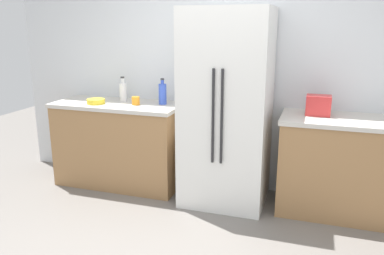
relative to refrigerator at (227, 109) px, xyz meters
name	(u,v)px	position (x,y,z in m)	size (l,w,h in m)	color
kitchen_back_panel	(230,49)	(-0.08, 0.42, 0.54)	(4.99, 0.10, 2.98)	silver
counter_left	(120,144)	(-1.21, 0.06, -0.49)	(1.39, 0.62, 0.92)	#9E7247
counter_right	(361,168)	(1.26, 0.06, -0.49)	(1.48, 0.62, 0.92)	#9E7247
refrigerator	(227,109)	(0.00, 0.00, 0.00)	(0.81, 0.72, 1.90)	white
toaster	(318,105)	(0.84, 0.12, 0.07)	(0.22, 0.16, 0.19)	red
bottle_a	(123,91)	(-1.21, 0.18, 0.08)	(0.08, 0.08, 0.27)	white
bottle_b	(163,94)	(-0.73, 0.14, 0.09)	(0.08, 0.08, 0.27)	blue
cup_a	(136,101)	(-0.98, 0.03, 0.02)	(0.08, 0.08, 0.09)	orange
bowl_a	(96,101)	(-1.41, -0.05, 0.00)	(0.19, 0.19, 0.05)	yellow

